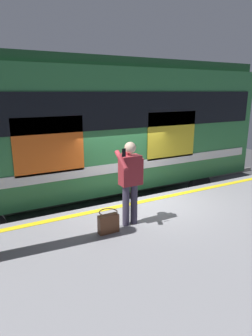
{
  "coord_description": "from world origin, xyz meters",
  "views": [
    {
      "loc": [
        3.36,
        5.81,
        3.56
      ],
      "look_at": [
        0.39,
        0.3,
        1.89
      ],
      "focal_mm": 30.68,
      "sensor_mm": 36.0,
      "label": 1
    }
  ],
  "objects": [
    {
      "name": "track_rail_near",
      "position": [
        0.0,
        -1.33,
        0.08
      ],
      "size": [
        15.62,
        0.08,
        0.16
      ],
      "primitive_type": "cube",
      "color": "slate",
      "rests_on": "ground"
    },
    {
      "name": "ground_plane",
      "position": [
        0.0,
        0.0,
        0.0
      ],
      "size": [
        24.14,
        24.14,
        0.0
      ],
      "primitive_type": "plane",
      "color": "#3D3D3F"
    },
    {
      "name": "safety_line",
      "position": [
        0.0,
        0.3,
        0.99
      ],
      "size": [
        11.78,
        0.16,
        0.01
      ],
      "primitive_type": "cube",
      "color": "yellow",
      "rests_on": "platform"
    },
    {
      "name": "train_carriage",
      "position": [
        0.19,
        -2.04,
        2.65
      ],
      "size": [
        9.64,
        3.02,
        4.22
      ],
      "color": "#2D723F",
      "rests_on": "ground"
    },
    {
      "name": "platform",
      "position": [
        0.0,
        2.56,
        0.49
      ],
      "size": [
        12.02,
        5.12,
        0.99
      ],
      "primitive_type": "cube",
      "color": "gray",
      "rests_on": "ground"
    },
    {
      "name": "handbag",
      "position": [
        1.32,
        1.33,
        1.19
      ],
      "size": [
        0.39,
        0.35,
        0.43
      ],
      "color": "#59331E",
      "rests_on": "platform"
    },
    {
      "name": "track_rail_far",
      "position": [
        0.0,
        -2.77,
        0.08
      ],
      "size": [
        15.62,
        0.08,
        0.16
      ],
      "primitive_type": "cube",
      "color": "slate",
      "rests_on": "ground"
    },
    {
      "name": "passenger",
      "position": [
        0.79,
        1.19,
        1.97
      ],
      "size": [
        0.57,
        0.55,
        1.67
      ],
      "color": "#383347",
      "rests_on": "platform"
    }
  ]
}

